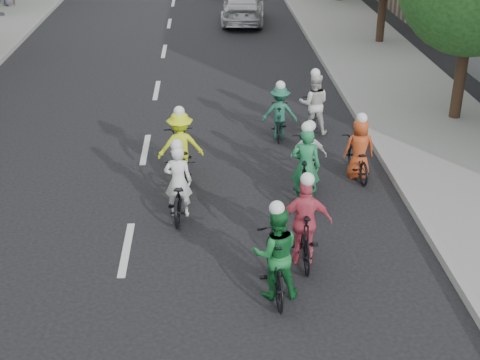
{
  "coord_description": "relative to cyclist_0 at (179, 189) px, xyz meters",
  "views": [
    {
      "loc": [
        1.62,
        -11.27,
        6.86
      ],
      "look_at": [
        2.27,
        0.93,
        1.0
      ],
      "focal_mm": 50.0,
      "sensor_mm": 36.0,
      "label": 1
    }
  ],
  "objects": [
    {
      "name": "follow_car_lead",
      "position": [
        2.44,
        18.62,
        0.11
      ],
      "size": [
        2.29,
        4.85,
        1.37
      ],
      "primitive_type": "imported",
      "rotation": [
        0.0,
        0.0,
        3.06
      ],
      "color": "silver",
      "rests_on": "ground"
    },
    {
      "name": "cyclist_5",
      "position": [
        2.74,
        0.4,
        0.09
      ],
      "size": [
        0.84,
        1.85,
        1.91
      ],
      "rotation": [
        0.0,
        0.0,
        2.95
      ],
      "color": "black",
      "rests_on": "ground"
    },
    {
      "name": "cyclist_7",
      "position": [
        2.6,
        4.22,
        0.05
      ],
      "size": [
        1.01,
        1.6,
        1.62
      ],
      "rotation": [
        0.0,
        0.0,
        3.02
      ],
      "color": "black",
      "rests_on": "ground"
    },
    {
      "name": "cyclist_4",
      "position": [
        4.2,
        1.65,
        -0.01
      ],
      "size": [
        0.75,
        1.73,
        1.63
      ],
      "rotation": [
        0.0,
        0.0,
        3.19
      ],
      "color": "black",
      "rests_on": "ground"
    },
    {
      "name": "curb_right",
      "position": [
        5.05,
        8.56,
        -0.48
      ],
      "size": [
        0.18,
        80.0,
        0.18
      ],
      "primitive_type": "cube",
      "color": "#999993",
      "rests_on": "ground"
    },
    {
      "name": "cyclist_1",
      "position": [
        1.74,
        -3.03,
        0.12
      ],
      "size": [
        0.85,
        1.89,
        1.84
      ],
      "rotation": [
        0.0,
        0.0,
        3.18
      ],
      "color": "black",
      "rests_on": "ground"
    },
    {
      "name": "sidewalk_right",
      "position": [
        7.0,
        8.56,
        -0.5
      ],
      "size": [
        4.0,
        80.0,
        0.15
      ],
      "primitive_type": "cube",
      "color": "gray",
      "rests_on": "ground"
    },
    {
      "name": "cyclist_0",
      "position": [
        0.0,
        0.0,
        0.0
      ],
      "size": [
        0.76,
        1.91,
        1.74
      ],
      "rotation": [
        0.0,
        0.0,
        3.08
      ],
      "color": "black",
      "rests_on": "ground"
    },
    {
      "name": "cyclist_6",
      "position": [
        3.57,
        4.57,
        0.08
      ],
      "size": [
        0.9,
        1.73,
        1.84
      ],
      "rotation": [
        0.0,
        0.0,
        3.0
      ],
      "color": "black",
      "rests_on": "ground"
    },
    {
      "name": "cyclist_8",
      "position": [
        2.96,
        1.37,
        -0.01
      ],
      "size": [
        0.85,
        1.92,
        1.58
      ],
      "rotation": [
        0.0,
        0.0,
        3.11
      ],
      "color": "black",
      "rests_on": "ground"
    },
    {
      "name": "cyclist_2",
      "position": [
        0.0,
        1.82,
        0.09
      ],
      "size": [
        1.14,
        2.04,
        1.81
      ],
      "rotation": [
        0.0,
        0.0,
        3.27
      ],
      "color": "black",
      "rests_on": "ground"
    },
    {
      "name": "ground",
      "position": [
        -1.0,
        -1.44,
        -0.57
      ],
      "size": [
        120.0,
        120.0,
        0.0
      ],
      "primitive_type": "plane",
      "color": "black",
      "rests_on": "ground"
    },
    {
      "name": "cyclist_3",
      "position": [
        2.4,
        -2.0,
        0.11
      ],
      "size": [
        1.01,
        1.8,
        1.85
      ],
      "rotation": [
        0.0,
        0.0,
        3.12
      ],
      "color": "black",
      "rests_on": "ground"
    }
  ]
}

